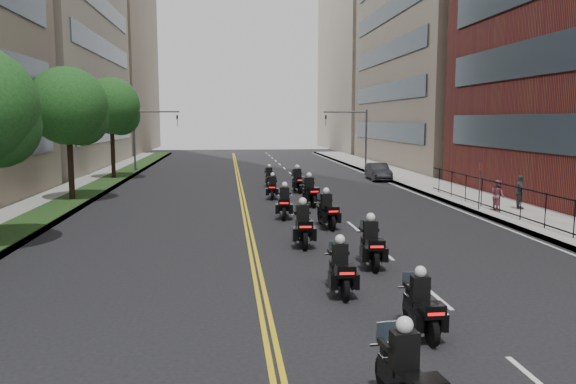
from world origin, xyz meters
name	(u,v)px	position (x,y,z in m)	size (l,w,h in m)	color
sidewalk_right	(454,193)	(12.00, 25.00, 0.07)	(4.00, 90.00, 0.15)	gray
sidewalk_left	(63,199)	(-12.00, 25.00, 0.07)	(4.00, 90.00, 0.15)	gray
grass_strip	(77,197)	(-11.20, 25.00, 0.17)	(2.00, 90.00, 0.04)	#143815
building_right_tan	(459,18)	(21.48, 48.00, 15.00)	(15.11, 28.00, 30.00)	gray
building_right_far	(380,66)	(21.50, 78.00, 13.00)	(15.00, 28.00, 26.00)	#A19381
building_left_far	(92,63)	(-22.00, 78.00, 13.00)	(16.00, 28.00, 26.00)	gray
iron_fence	(559,214)	(11.00, 12.00, 0.90)	(0.05, 28.00, 1.50)	black
street_trees	(39,110)	(-11.05, 18.61, 5.13)	(4.40, 38.40, 7.98)	black
traffic_signal_right	(356,131)	(9.54, 42.00, 3.70)	(4.09, 0.20, 5.60)	#3F3F44
traffic_signal_left	(145,131)	(-9.54, 42.00, 3.70)	(4.09, 0.20, 5.60)	#3F3F44
motorcycle_0	(407,379)	(0.45, -0.89, 0.64)	(0.63, 2.20, 1.63)	black
motorcycle_1	(421,308)	(1.88, 2.46, 0.60)	(0.47, 2.06, 1.52)	black
motorcycle_2	(341,271)	(0.70, 5.56, 0.64)	(0.50, 2.18, 1.61)	black
motorcycle_3	(371,246)	(2.25, 8.24, 0.68)	(0.60, 2.34, 1.73)	black
motorcycle_4	(303,227)	(0.47, 11.48, 0.71)	(0.58, 2.45, 1.81)	black
motorcycle_5	(327,212)	(1.99, 14.84, 0.69)	(0.68, 2.37, 1.75)	black
motorcycle_6	(285,204)	(0.39, 17.46, 0.69)	(0.70, 2.35, 1.74)	black
motorcycle_7	(310,193)	(2.16, 21.12, 0.72)	(0.70, 2.48, 1.83)	black
motorcycle_8	(273,188)	(0.35, 24.14, 0.62)	(0.62, 2.12, 1.57)	black
motorcycle_9	(298,181)	(2.23, 26.95, 0.71)	(0.63, 2.43, 1.80)	black
motorcycle_10	(270,178)	(0.64, 30.32, 0.62)	(0.61, 2.13, 1.57)	black
parked_sedan	(378,172)	(9.40, 33.60, 0.66)	(1.40, 4.02, 1.32)	black
pedestrian_b	(498,195)	(11.20, 17.63, 0.93)	(0.76, 0.59, 1.56)	#95515F
pedestrian_c	(520,192)	(12.55, 17.97, 1.02)	(1.02, 0.42, 1.74)	#3D3C43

